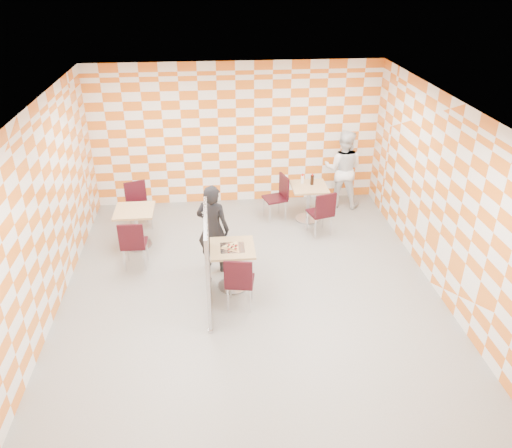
{
  "coord_description": "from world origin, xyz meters",
  "views": [
    {
      "loc": [
        -0.54,
        -6.54,
        4.8
      ],
      "look_at": [
        0.1,
        0.2,
        1.15
      ],
      "focal_mm": 35.0,
      "sensor_mm": 36.0,
      "label": 1
    }
  ],
  "objects": [
    {
      "name": "partition",
      "position": [
        -0.67,
        -0.26,
        0.79
      ],
      "size": [
        0.08,
        1.38,
        1.55
      ],
      "color": "white",
      "rests_on": "ground"
    },
    {
      "name": "chair_empty_near",
      "position": [
        -1.92,
        0.89,
        0.54
      ],
      "size": [
        0.43,
        0.44,
        0.92
      ],
      "color": "black",
      "rests_on": "ground"
    },
    {
      "name": "second_table",
      "position": [
        1.38,
        2.43,
        0.51
      ],
      "size": [
        0.7,
        0.7,
        0.75
      ],
      "color": "tan",
      "rests_on": "ground"
    },
    {
      "name": "soda_bottle",
      "position": [
        1.45,
        2.5,
        0.85
      ],
      "size": [
        0.07,
        0.07,
        0.23
      ],
      "color": "black",
      "rests_on": "second_table"
    },
    {
      "name": "pizza_on_foil",
      "position": [
        -0.28,
        0.19,
        0.77
      ],
      "size": [
        0.4,
        0.4,
        0.04
      ],
      "color": "silver",
      "rests_on": "main_table"
    },
    {
      "name": "room_shell",
      "position": [
        0.0,
        0.54,
        1.5
      ],
      "size": [
        7.0,
        7.0,
        7.0
      ],
      "color": "gray",
      "rests_on": "ground"
    },
    {
      "name": "main_table",
      "position": [
        -0.28,
        0.21,
        0.51
      ],
      "size": [
        0.7,
        0.7,
        0.75
      ],
      "color": "tan",
      "rests_on": "ground"
    },
    {
      "name": "sport_bottle",
      "position": [
        1.26,
        2.58,
        0.84
      ],
      "size": [
        0.06,
        0.06,
        0.2
      ],
      "color": "white",
      "rests_on": "second_table"
    },
    {
      "name": "man_white",
      "position": [
        2.22,
        3.05,
        0.84
      ],
      "size": [
        0.98,
        0.88,
        1.67
      ],
      "primitive_type": "imported",
      "rotation": [
        0.0,
        0.0,
        2.78
      ],
      "color": "white",
      "rests_on": "ground"
    },
    {
      "name": "chair_empty_far",
      "position": [
        -2.02,
        2.48,
        0.54
      ],
      "size": [
        0.55,
        0.55,
        0.92
      ],
      "color": "black",
      "rests_on": "ground"
    },
    {
      "name": "man_dark",
      "position": [
        -0.57,
        0.78,
        0.78
      ],
      "size": [
        0.67,
        0.57,
        1.57
      ],
      "primitive_type": "imported",
      "rotation": [
        0.0,
        0.0,
        2.74
      ],
      "color": "black",
      "rests_on": "ground"
    },
    {
      "name": "chair_main_front",
      "position": [
        -0.21,
        -0.4,
        0.54
      ],
      "size": [
        0.49,
        0.5,
        0.92
      ],
      "color": "black",
      "rests_on": "ground"
    },
    {
      "name": "empty_table",
      "position": [
        -1.98,
        1.69,
        0.51
      ],
      "size": [
        0.7,
        0.7,
        0.75
      ],
      "color": "tan",
      "rests_on": "ground"
    },
    {
      "name": "chair_second_front",
      "position": [
        1.52,
        1.74,
        0.54
      ],
      "size": [
        0.52,
        0.53,
        0.92
      ],
      "color": "black",
      "rests_on": "ground"
    },
    {
      "name": "chair_second_side",
      "position": [
        0.8,
        2.57,
        0.54
      ],
      "size": [
        0.53,
        0.52,
        0.92
      ],
      "color": "black",
      "rests_on": "ground"
    }
  ]
}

